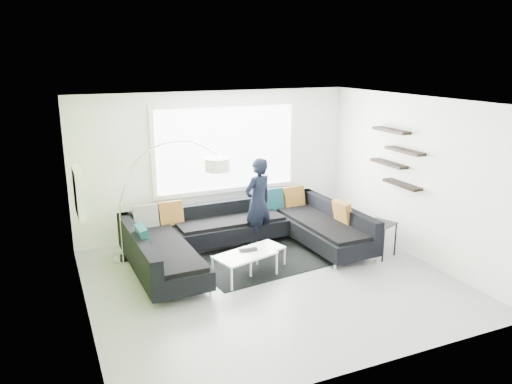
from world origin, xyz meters
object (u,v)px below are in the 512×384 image
Objects in this scene: sectional_sofa at (247,237)px; side_table at (379,239)px; coffee_table at (253,261)px; arc_lamp at (119,203)px; laptop at (249,251)px; person at (258,202)px.

sectional_sofa is 2.34m from side_table.
coffee_table is 0.60× the size of arc_lamp.
laptop reaches higher than coffee_table.
person is at bearing 45.79° from coffee_table.
arc_lamp is at bearing -24.83° from person.
sectional_sofa is 12.27× the size of laptop.
coffee_table is 2.35m from side_table.
person reaches higher than laptop.
coffee_table is (-0.16, -0.62, -0.18)m from sectional_sofa.
side_table is at bearing -7.35° from arc_lamp.
person is (-1.75, 1.33, 0.52)m from side_table.
coffee_table is at bearing -105.84° from sectional_sofa.
coffee_table is at bearing 43.39° from person.
coffee_table is 0.74× the size of person.
side_table is (2.18, -0.87, -0.07)m from sectional_sofa.
arc_lamp is at bearing 127.72° from coffee_table.
sectional_sofa reaches higher than coffee_table.
side_table is (4.20, -1.60, -0.73)m from arc_lamp.
arc_lamp is 3.37× the size of side_table.
sectional_sofa is 0.67m from coffee_table.
person is at bearing 142.76° from side_table.
coffee_table is 0.24m from laptop.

